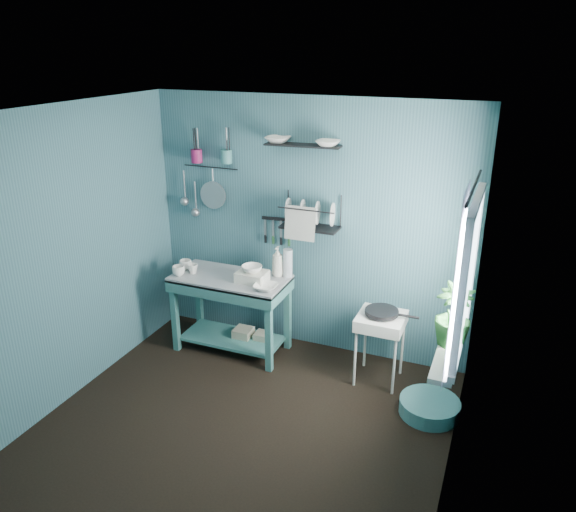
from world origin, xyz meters
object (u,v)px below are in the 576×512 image
at_px(mug_left, 179,271).
at_px(mug_right, 186,265).
at_px(colander, 213,195).
at_px(floor_basin, 429,407).
at_px(storage_tin_small, 263,342).
at_px(soap_bottle, 278,261).
at_px(dish_rack, 310,212).
at_px(storage_tin_large, 244,338).
at_px(frying_pan, 382,312).
at_px(hotplate_stand, 379,348).
at_px(mug_mid, 193,269).
at_px(water_bottle, 288,263).
at_px(potted_plant, 453,315).
at_px(work_counter, 231,313).
at_px(utensil_cup_teal, 226,157).
at_px(utensil_cup_magenta, 197,156).
at_px(wash_tub, 252,277).

height_order(mug_left, mug_right, same).
relative_size(mug_left, colander, 0.44).
bearing_deg(floor_basin, storage_tin_small, 166.59).
bearing_deg(mug_right, soap_bottle, 12.26).
xyz_separation_m(dish_rack, storage_tin_large, (-0.62, -0.24, -1.35)).
xyz_separation_m(soap_bottle, floor_basin, (1.62, -0.53, -0.88)).
distance_m(soap_bottle, floor_basin, 1.92).
xyz_separation_m(mug_right, frying_pan, (2.01, 0.01, -0.15)).
xyz_separation_m(frying_pan, storage_tin_large, (-1.41, 0.04, -0.59)).
bearing_deg(hotplate_stand, dish_rack, 166.22).
bearing_deg(mug_mid, colander, 86.98).
relative_size(water_bottle, hotplate_stand, 0.42).
bearing_deg(frying_pan, potted_plant, -42.19).
bearing_deg(floor_basin, mug_left, 176.04).
distance_m(mug_mid, hotplate_stand, 1.96).
relative_size(potted_plant, storage_tin_large, 2.20).
height_order(mug_mid, potted_plant, potted_plant).
bearing_deg(mug_left, work_counter, 18.43).
relative_size(water_bottle, storage_tin_large, 1.27).
distance_m(mug_mid, water_bottle, 0.95).
height_order(hotplate_stand, utensil_cup_teal, utensil_cup_teal).
bearing_deg(frying_pan, hotplate_stand, 0.00).
relative_size(work_counter, frying_pan, 3.76).
height_order(mug_right, utensil_cup_magenta, utensil_cup_magenta).
bearing_deg(colander, storage_tin_small, -23.70).
relative_size(colander, potted_plant, 0.58).
xyz_separation_m(mug_left, mug_right, (-0.02, 0.16, 0.00)).
bearing_deg(storage_tin_large, frying_pan, -1.57).
distance_m(mug_mid, storage_tin_small, 1.02).
relative_size(mug_left, storage_tin_small, 0.61).
height_order(mug_mid, soap_bottle, soap_bottle).
height_order(work_counter, mug_mid, mug_mid).
height_order(soap_bottle, water_bottle, soap_bottle).
bearing_deg(soap_bottle, mug_mid, -162.00).
xyz_separation_m(work_counter, dish_rack, (0.72, 0.29, 1.06)).
bearing_deg(dish_rack, storage_tin_large, -153.48).
xyz_separation_m(mug_mid, potted_plant, (2.54, -0.52, 0.23)).
distance_m(water_bottle, utensil_cup_magenta, 1.40).
distance_m(utensil_cup_teal, storage_tin_large, 1.83).
xyz_separation_m(colander, storage_tin_large, (0.46, -0.32, -1.38)).
bearing_deg(wash_tub, water_bottle, 41.63).
relative_size(mug_left, soap_bottle, 0.41).
distance_m(work_counter, colander, 1.21).
relative_size(soap_bottle, dish_rack, 0.54).
distance_m(colander, floor_basin, 2.87).
relative_size(frying_pan, utensil_cup_magenta, 2.31).
distance_m(utensil_cup_magenta, colander, 0.42).
bearing_deg(frying_pan, mug_mid, -177.83).
xyz_separation_m(wash_tub, potted_plant, (1.91, -0.56, 0.22)).
height_order(utensil_cup_teal, colander, utensil_cup_teal).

